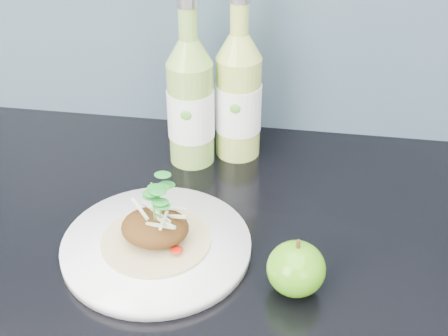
{
  "coord_description": "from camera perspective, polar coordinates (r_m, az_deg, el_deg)",
  "views": [
    {
      "loc": [
        0.13,
        1.03,
        1.44
      ],
      "look_at": [
        0.03,
        1.69,
        1.0
      ],
      "focal_mm": 50.0,
      "sensor_mm": 36.0,
      "label": 1
    }
  ],
  "objects": [
    {
      "name": "dinner_plate",
      "position": [
        0.83,
        -6.19,
        -7.14
      ],
      "size": [
        0.31,
        0.31,
        0.02
      ],
      "color": "white",
      "rests_on": "kitchen_counter"
    },
    {
      "name": "cider_bottle_right",
      "position": [
        0.97,
        1.32,
        6.56
      ],
      "size": [
        0.07,
        0.08,
        0.27
      ],
      "rotation": [
        0.0,
        0.0,
        0.01
      ],
      "color": "#A7BB4E",
      "rests_on": "kitchen_counter"
    },
    {
      "name": "pork_taco",
      "position": [
        0.8,
        -6.34,
        -5.2
      ],
      "size": [
        0.14,
        0.14,
        0.1
      ],
      "color": "tan",
      "rests_on": "dinner_plate"
    },
    {
      "name": "green_apple",
      "position": [
        0.76,
        6.61,
        -9.13
      ],
      "size": [
        0.08,
        0.08,
        0.08
      ],
      "rotation": [
        0.0,
        0.0,
        0.06
      ],
      "color": "#41870E",
      "rests_on": "kitchen_counter"
    },
    {
      "name": "cider_bottle_left",
      "position": [
        0.96,
        -3.07,
        5.99
      ],
      "size": [
        0.09,
        0.09,
        0.27
      ],
      "rotation": [
        0.0,
        0.0,
        -0.29
      ],
      "color": "#7FAB47",
      "rests_on": "kitchen_counter"
    }
  ]
}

